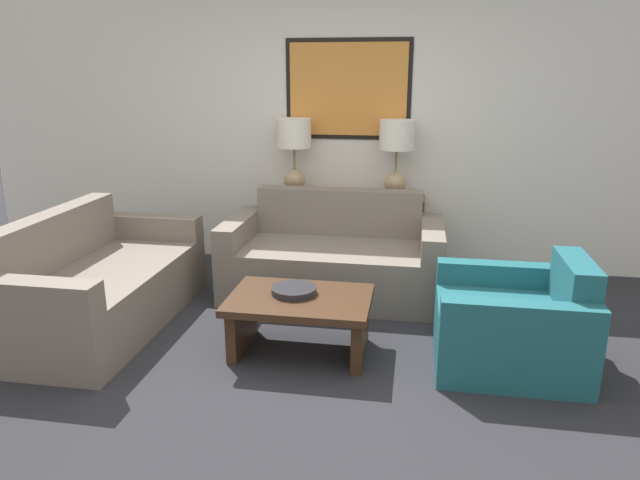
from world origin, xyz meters
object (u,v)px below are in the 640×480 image
(coffee_table, at_px, (300,313))
(table_lamp_right, at_px, (397,147))
(couch_by_back_wall, at_px, (334,260))
(console_table, at_px, (344,232))
(table_lamp_left, at_px, (294,145))
(armchair_near_back_wall, at_px, (514,326))
(decorative_bowl, at_px, (294,290))
(couch_by_side, at_px, (99,286))

(coffee_table, bearing_deg, table_lamp_right, 73.04)
(table_lamp_right, xyz_separation_m, couch_by_back_wall, (-0.48, -0.66, -0.90))
(console_table, relative_size, table_lamp_right, 2.14)
(table_lamp_left, relative_size, table_lamp_right, 1.00)
(table_lamp_right, distance_m, armchair_near_back_wall, 2.12)
(couch_by_back_wall, relative_size, armchair_near_back_wall, 1.97)
(console_table, relative_size, coffee_table, 1.58)
(coffee_table, height_order, decorative_bowl, decorative_bowl)
(couch_by_back_wall, distance_m, armchair_near_back_wall, 1.70)
(couch_by_side, height_order, decorative_bowl, couch_by_side)
(couch_by_back_wall, bearing_deg, armchair_near_back_wall, -37.79)
(console_table, height_order, table_lamp_right, table_lamp_right)
(table_lamp_left, height_order, couch_by_side, table_lamp_left)
(couch_by_side, bearing_deg, armchair_near_back_wall, -2.42)
(console_table, distance_m, decorative_bowl, 1.74)
(console_table, xyz_separation_m, armchair_near_back_wall, (1.34, -1.70, -0.10))
(couch_by_back_wall, height_order, decorative_bowl, couch_by_back_wall)
(table_lamp_right, height_order, decorative_bowl, table_lamp_right)
(console_table, bearing_deg, table_lamp_left, 180.00)
(decorative_bowl, bearing_deg, couch_by_back_wall, 83.90)
(table_lamp_left, bearing_deg, couch_by_side, -127.08)
(coffee_table, bearing_deg, armchair_near_back_wall, 3.37)
(console_table, distance_m, table_lamp_right, 0.96)
(couch_by_back_wall, distance_m, coffee_table, 1.13)
(table_lamp_left, bearing_deg, armchair_near_back_wall, -43.00)
(couch_by_back_wall, xyz_separation_m, couch_by_side, (-1.67, -0.91, 0.00))
(console_table, relative_size, table_lamp_left, 2.14)
(console_table, bearing_deg, coffee_table, -92.07)
(table_lamp_left, bearing_deg, table_lamp_right, 0.00)
(table_lamp_left, distance_m, coffee_table, 2.04)
(couch_by_side, distance_m, coffee_table, 1.62)
(armchair_near_back_wall, bearing_deg, decorative_bowl, -178.59)
(couch_by_side, height_order, armchair_near_back_wall, couch_by_side)
(couch_by_side, bearing_deg, table_lamp_right, 36.23)
(coffee_table, distance_m, armchair_near_back_wall, 1.41)
(coffee_table, xyz_separation_m, decorative_bowl, (-0.05, 0.05, 0.14))
(table_lamp_right, distance_m, couch_by_back_wall, 1.21)
(table_lamp_left, relative_size, coffee_table, 0.74)
(console_table, relative_size, decorative_bowl, 4.90)
(table_lamp_left, bearing_deg, console_table, 0.00)
(table_lamp_left, height_order, coffee_table, table_lamp_left)
(console_table, xyz_separation_m, table_lamp_right, (0.48, 0.00, 0.83))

